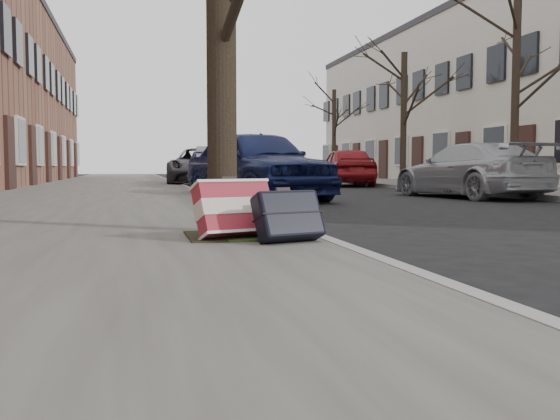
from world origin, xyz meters
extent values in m
plane|color=black|center=(0.00, 0.00, 0.00)|extent=(120.00, 120.00, 0.00)
cube|color=slate|center=(-3.70, 15.00, 0.06)|extent=(5.00, 70.00, 0.12)
cube|color=#65625C|center=(7.80, 15.00, 0.06)|extent=(4.00, 70.00, 0.12)
cube|color=black|center=(-2.00, 1.20, 0.13)|extent=(0.85, 0.85, 0.02)
cube|color=maroon|center=(-2.04, 0.99, 0.37)|extent=(0.74, 0.55, 0.51)
cube|color=black|center=(-1.65, 0.67, 0.34)|extent=(0.64, 0.49, 0.45)
imported|color=#121947|center=(-0.20, 9.37, 0.80)|extent=(3.05, 5.00, 1.59)
imported|color=#9B9DA2|center=(-0.26, 15.01, 0.69)|extent=(1.94, 4.30, 1.37)
imported|color=#37363C|center=(-0.31, 19.55, 0.73)|extent=(3.09, 5.51, 1.45)
imported|color=#A2A4A9|center=(4.87, 9.07, 0.64)|extent=(2.37, 4.61, 1.28)
imported|color=maroon|center=(4.98, 18.20, 0.73)|extent=(2.35, 4.50, 1.46)
cylinder|color=black|center=(7.20, 10.79, 2.68)|extent=(0.22, 0.22, 5.12)
cylinder|color=black|center=(7.20, 17.94, 2.59)|extent=(0.24, 0.24, 4.94)
cylinder|color=black|center=(7.20, 26.41, 2.40)|extent=(0.21, 0.21, 4.55)
camera|label=1|loc=(-2.88, -4.28, 0.74)|focal=40.00mm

